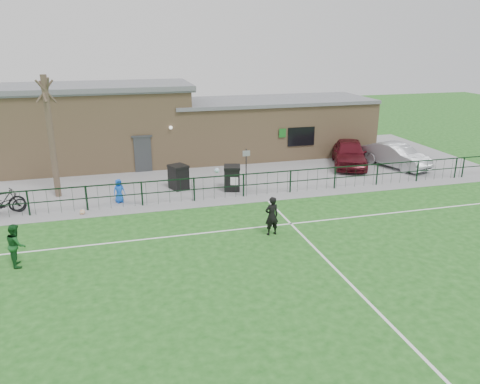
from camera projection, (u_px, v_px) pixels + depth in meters
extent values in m
plane|color=#1A5418|center=(278.00, 272.00, 15.98)|extent=(90.00, 90.00, 0.00)
cube|color=gray|center=(203.00, 170.00, 28.34)|extent=(34.00, 13.00, 0.02)
cube|color=white|center=(225.00, 200.00, 23.12)|extent=(28.00, 0.10, 0.01)
cube|color=white|center=(246.00, 228.00, 19.64)|extent=(28.00, 0.10, 0.01)
cube|color=white|center=(332.00, 265.00, 16.48)|extent=(0.10, 16.00, 0.01)
cube|color=black|center=(224.00, 187.00, 23.11)|extent=(28.00, 0.10, 1.20)
cylinder|color=#4A392D|center=(51.00, 138.00, 22.65)|extent=(0.30, 0.30, 6.00)
cube|color=black|center=(179.00, 178.00, 24.56)|extent=(1.08, 1.13, 1.20)
cube|color=black|center=(232.00, 179.00, 24.39)|extent=(1.00, 1.08, 1.21)
cylinder|color=black|center=(246.00, 167.00, 25.06)|extent=(0.07, 0.07, 2.00)
imported|color=#4F0E17|center=(349.00, 153.00, 28.86)|extent=(3.66, 5.17, 1.64)
imported|color=#A3A6AB|center=(396.00, 155.00, 28.66)|extent=(2.73, 4.65, 1.45)
imported|color=black|center=(2.00, 202.00, 21.02)|extent=(2.03, 1.20, 1.18)
imported|color=black|center=(4.00, 204.00, 20.97)|extent=(1.98, 1.32, 0.98)
imported|color=blue|center=(119.00, 191.00, 22.52)|extent=(0.66, 0.54, 1.17)
imported|color=black|center=(272.00, 216.00, 18.80)|extent=(0.64, 0.46, 1.62)
sphere|color=white|center=(217.00, 170.00, 20.53)|extent=(0.22, 0.22, 0.22)
imported|color=#165020|center=(16.00, 245.00, 16.29)|extent=(0.73, 0.85, 1.54)
sphere|color=silver|center=(82.00, 212.00, 21.14)|extent=(0.24, 0.24, 0.24)
cube|color=tan|center=(194.00, 132.00, 30.53)|extent=(24.00, 5.00, 3.50)
cube|color=tan|center=(91.00, 99.00, 28.24)|extent=(11.52, 5.00, 1.20)
cube|color=#585A60|center=(89.00, 87.00, 28.01)|extent=(12.02, 5.40, 0.28)
cube|color=#585A60|center=(271.00, 101.00, 31.27)|extent=(13.44, 5.30, 0.22)
cube|color=#383A3D|center=(143.00, 155.00, 27.56)|extent=(1.00, 0.08, 2.10)
cube|color=black|center=(301.00, 136.00, 29.88)|extent=(1.80, 0.08, 1.20)
cube|color=#19661E|center=(282.00, 133.00, 29.42)|extent=(0.45, 0.04, 0.55)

